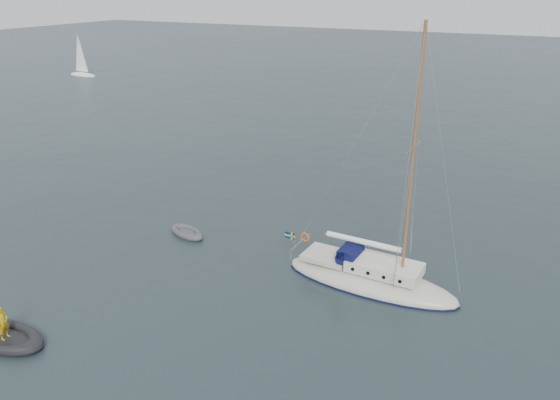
% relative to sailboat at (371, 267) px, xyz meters
% --- Properties ---
extents(ground, '(300.00, 300.00, 0.00)m').
position_rel_sailboat_xyz_m(ground, '(-2.69, -0.90, -1.01)').
color(ground, black).
rests_on(ground, ground).
extents(sailboat, '(9.37, 2.81, 13.34)m').
position_rel_sailboat_xyz_m(sailboat, '(0.00, 0.00, 0.00)').
color(sailboat, beige).
rests_on(sailboat, ground).
extents(dinghy, '(2.70, 1.22, 0.39)m').
position_rel_sailboat_xyz_m(dinghy, '(-11.63, 0.60, -0.84)').
color(dinghy, '#46464A').
rests_on(dinghy, ground).
extents(rib, '(4.24, 1.93, 1.75)m').
position_rel_sailboat_xyz_m(rib, '(-12.48, -11.47, -0.74)').
color(rib, black).
rests_on(rib, ground).
extents(distant_yacht_a, '(5.47, 2.92, 7.25)m').
position_rel_sailboat_xyz_m(distant_yacht_a, '(-61.96, 42.04, 2.09)').
color(distant_yacht_a, white).
rests_on(distant_yacht_a, ground).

